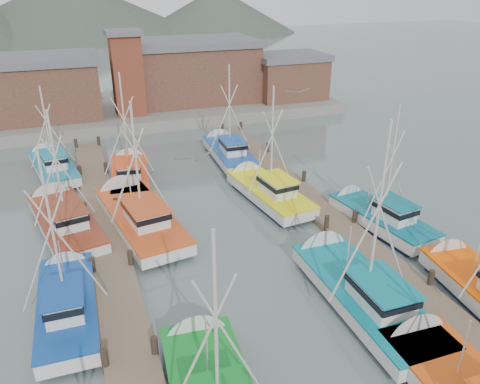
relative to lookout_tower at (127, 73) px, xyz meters
name	(u,v)px	position (x,y,z in m)	size (l,w,h in m)	color
ground	(269,301)	(2.00, -33.00, -5.55)	(260.00, 260.00, 0.00)	#4E5E5A
dock_left	(115,280)	(-5.00, -28.96, -5.34)	(2.30, 46.00, 1.50)	brown
dock_right	(348,234)	(9.00, -28.96, -5.34)	(2.30, 46.00, 1.50)	brown
quay	(144,109)	(2.00, 4.00, -4.95)	(44.00, 16.00, 1.20)	gray
shed_left	(36,87)	(-9.00, 2.00, -1.21)	(12.72, 8.48, 6.20)	brown
shed_center	(193,70)	(8.00, 4.00, -0.86)	(14.84, 9.54, 6.90)	brown
shed_right	(289,76)	(19.00, 1.00, -1.71)	(8.48, 6.36, 5.20)	brown
lookout_tower	(127,73)	(0.00, 0.00, 0.00)	(3.60, 3.60, 8.50)	brown
distant_hills	(43,37)	(-10.76, 89.59, -5.55)	(175.00, 140.00, 42.00)	#485446
boat_5	(357,289)	(6.05, -34.45, -4.86)	(4.18, 10.05, 10.35)	#0F1633
boat_6	(68,301)	(-7.31, -30.58, -4.87)	(3.68, 8.28, 9.12)	#0F1633
boat_8	(138,216)	(-2.85, -22.97, -4.87)	(4.87, 10.84, 9.26)	#0F1633
boat_9	(266,191)	(6.34, -22.20, -4.87)	(3.76, 9.12, 9.04)	#0F1633
boat_10	(64,219)	(-7.32, -21.88, -4.87)	(4.77, 9.87, 8.72)	#0F1633
boat_11	(376,216)	(11.49, -28.20, -4.87)	(3.60, 8.36, 8.66)	#0F1633
boat_12	(130,174)	(-2.35, -15.73, -4.87)	(3.69, 8.84, 9.27)	#0F1633
boat_13	(228,151)	(6.41, -13.49, -4.87)	(3.60, 8.95, 8.98)	#0F1633
boat_14	(53,166)	(-8.00, -11.89, -4.87)	(4.06, 8.87, 7.93)	#0F1633
gull_near	(193,158)	(-1.80, -34.05, 2.84)	(1.53, 0.66, 0.24)	gray
gull_far	(297,91)	(5.60, -27.77, 3.46)	(1.55, 0.64, 0.24)	gray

